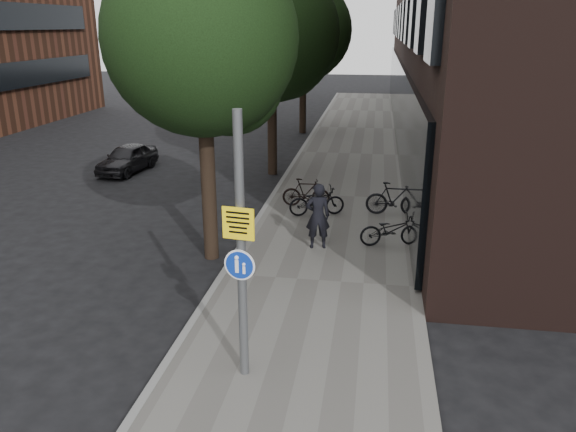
% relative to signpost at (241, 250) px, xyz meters
% --- Properties ---
extents(ground, '(120.00, 120.00, 0.00)m').
position_rel_signpost_xyz_m(ground, '(0.60, 0.40, -2.32)').
color(ground, black).
rests_on(ground, ground).
extents(sidewalk, '(4.50, 60.00, 0.12)m').
position_rel_signpost_xyz_m(sidewalk, '(0.85, 10.40, -2.26)').
color(sidewalk, '#5D5B56').
rests_on(sidewalk, ground).
extents(curb_edge, '(0.15, 60.00, 0.13)m').
position_rel_signpost_xyz_m(curb_edge, '(-1.40, 10.40, -2.25)').
color(curb_edge, slate).
rests_on(curb_edge, ground).
extents(street_tree_near, '(4.40, 4.40, 7.50)m').
position_rel_signpost_xyz_m(street_tree_near, '(-1.93, 5.04, 2.79)').
color(street_tree_near, black).
rests_on(street_tree_near, ground).
extents(street_tree_mid, '(5.00, 5.00, 7.80)m').
position_rel_signpost_xyz_m(street_tree_mid, '(-1.93, 13.54, 2.80)').
color(street_tree_mid, black).
rests_on(street_tree_mid, ground).
extents(street_tree_far, '(5.00, 5.00, 7.80)m').
position_rel_signpost_xyz_m(street_tree_far, '(-1.93, 22.54, 2.80)').
color(street_tree_far, black).
rests_on(street_tree_far, ground).
extents(signpost, '(0.50, 0.14, 4.35)m').
position_rel_signpost_xyz_m(signpost, '(0.00, 0.00, 0.00)').
color(signpost, '#595B5E').
rests_on(signpost, sidewalk).
extents(pedestrian, '(0.69, 0.52, 1.72)m').
position_rel_signpost_xyz_m(pedestrian, '(0.60, 5.69, -1.34)').
color(pedestrian, black).
rests_on(pedestrian, sidewalk).
extents(parked_bike_facade_near, '(1.72, 0.93, 0.86)m').
position_rel_signpost_xyz_m(parked_bike_facade_near, '(2.47, 6.13, -1.77)').
color(parked_bike_facade_near, black).
rests_on(parked_bike_facade_near, sidewalk).
extents(parked_bike_facade_far, '(1.71, 0.52, 1.02)m').
position_rel_signpost_xyz_m(parked_bike_facade_far, '(2.60, 8.64, -1.68)').
color(parked_bike_facade_far, black).
rests_on(parked_bike_facade_far, sidewalk).
extents(parked_bike_curb_near, '(1.79, 1.10, 0.89)m').
position_rel_signpost_xyz_m(parked_bike_curb_near, '(0.30, 8.28, -1.75)').
color(parked_bike_curb_near, black).
rests_on(parked_bike_curb_near, sidewalk).
extents(parked_bike_curb_far, '(1.53, 0.50, 0.90)m').
position_rel_signpost_xyz_m(parked_bike_curb_far, '(-0.12, 9.09, -1.74)').
color(parked_bike_curb_far, black).
rests_on(parked_bike_curb_far, sidewalk).
extents(parked_car_near, '(1.66, 3.34, 1.09)m').
position_rel_signpost_xyz_m(parked_car_near, '(-7.77, 12.83, -1.77)').
color(parked_car_near, black).
rests_on(parked_car_near, ground).
extents(parked_car_mid, '(1.51, 3.40, 1.08)m').
position_rel_signpost_xyz_m(parked_car_mid, '(-8.04, 23.27, -1.77)').
color(parked_car_mid, maroon).
rests_on(parked_car_mid, ground).
extents(parked_car_far, '(1.86, 4.13, 1.18)m').
position_rel_signpost_xyz_m(parked_car_far, '(-9.24, 30.74, -1.73)').
color(parked_car_far, black).
rests_on(parked_car_far, ground).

